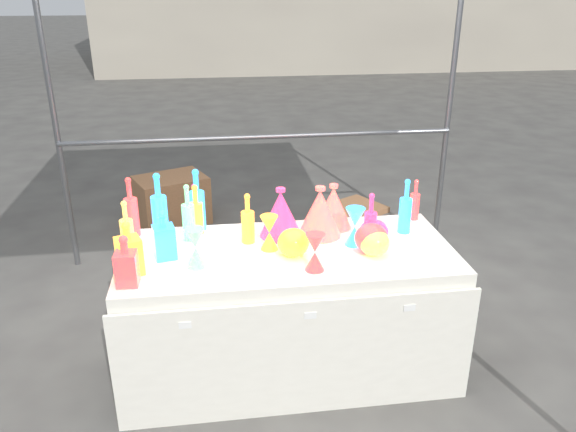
{
  "coord_description": "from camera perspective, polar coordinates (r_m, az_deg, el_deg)",
  "views": [
    {
      "loc": [
        -0.38,
        -2.71,
        2.09
      ],
      "look_at": [
        0.0,
        0.0,
        0.95
      ],
      "focal_mm": 35.0,
      "sensor_mm": 36.0,
      "label": 1
    }
  ],
  "objects": [
    {
      "name": "ground",
      "position": [
        3.45,
        0.0,
        -14.74
      ],
      "size": [
        80.0,
        80.0,
        0.0
      ],
      "primitive_type": "plane",
      "color": "slate",
      "rests_on": "ground"
    },
    {
      "name": "display_table",
      "position": [
        3.23,
        0.02,
        -9.55
      ],
      "size": [
        1.84,
        0.83,
        0.75
      ],
      "color": "white",
      "rests_on": "ground"
    },
    {
      "name": "cardboard_box_closed",
      "position": [
        5.33,
        -11.72,
        1.62
      ],
      "size": [
        0.74,
        0.65,
        0.45
      ],
      "primitive_type": "cube",
      "rotation": [
        0.0,
        0.0,
        0.4
      ],
      "color": "#AF774F",
      "rests_on": "ground"
    },
    {
      "name": "cardboard_box_flat",
      "position": [
        5.53,
        6.29,
        0.57
      ],
      "size": [
        0.8,
        0.73,
        0.06
      ],
      "primitive_type": "cube",
      "rotation": [
        0.0,
        0.0,
        0.53
      ],
      "color": "#AF774F",
      "rests_on": "ground"
    },
    {
      "name": "bottle_0",
      "position": [
        3.24,
        -9.33,
        0.68
      ],
      "size": [
        0.08,
        0.08,
        0.29
      ],
      "primitive_type": null,
      "rotation": [
        0.0,
        0.0,
        0.09
      ],
      "color": "red",
      "rests_on": "display_table"
    },
    {
      "name": "bottle_1",
      "position": [
        3.28,
        -9.22,
        1.64
      ],
      "size": [
        0.1,
        0.1,
        0.37
      ],
      "primitive_type": null,
      "rotation": [
        0.0,
        0.0,
        0.17
      ],
      "color": "#1A922F",
      "rests_on": "display_table"
    },
    {
      "name": "bottle_2",
      "position": [
        3.28,
        -15.66,
        0.91
      ],
      "size": [
        0.09,
        0.09,
        0.35
      ],
      "primitive_type": null,
      "rotation": [
        0.0,
        0.0,
        -0.26
      ],
      "color": "orange",
      "rests_on": "display_table"
    },
    {
      "name": "bottle_3",
      "position": [
        3.29,
        -9.38,
        0.93
      ],
      "size": [
        0.09,
        0.09,
        0.28
      ],
      "primitive_type": null,
      "rotation": [
        0.0,
        0.0,
        -0.37
      ],
      "color": "#1B3E9E",
      "rests_on": "display_table"
    },
    {
      "name": "bottle_4",
      "position": [
        3.08,
        -16.09,
        -1.08
      ],
      "size": [
        0.09,
        0.09,
        0.3
      ],
      "primitive_type": null,
      "rotation": [
        0.0,
        0.0,
        -0.33
      ],
      "color": "#116D64",
      "rests_on": "display_table"
    },
    {
      "name": "bottle_5",
      "position": [
        3.16,
        -10.12,
        0.38
      ],
      "size": [
        0.08,
        0.08,
        0.33
      ],
      "primitive_type": null,
      "rotation": [
        0.0,
        0.0,
        -0.21
      ],
      "color": "#AB228B",
      "rests_on": "display_table"
    },
    {
      "name": "bottle_6",
      "position": [
        3.09,
        -4.11,
        -0.22
      ],
      "size": [
        0.09,
        0.09,
        0.29
      ],
      "primitive_type": null,
      "rotation": [
        0.0,
        0.0,
        0.28
      ],
      "color": "red",
      "rests_on": "display_table"
    },
    {
      "name": "bottle_7",
      "position": [
        3.23,
        -12.98,
        1.1
      ],
      "size": [
        0.12,
        0.12,
        0.38
      ],
      "primitive_type": null,
      "rotation": [
        0.0,
        0.0,
        -0.4
      ],
      "color": "#1A922F",
      "rests_on": "display_table"
    },
    {
      "name": "decanter_0",
      "position": [
        2.86,
        -15.9,
        -3.13
      ],
      "size": [
        0.15,
        0.15,
        0.28
      ],
      "primitive_type": null,
      "rotation": [
        0.0,
        0.0,
        0.36
      ],
      "color": "red",
      "rests_on": "display_table"
    },
    {
      "name": "decanter_1",
      "position": [
        2.77,
        -16.15,
        -4.35
      ],
      "size": [
        0.11,
        0.11,
        0.26
      ],
      "primitive_type": null,
      "rotation": [
        0.0,
        0.0,
        -0.04
      ],
      "color": "orange",
      "rests_on": "display_table"
    },
    {
      "name": "decanter_2",
      "position": [
        2.98,
        -12.5,
        -1.84
      ],
      "size": [
        0.13,
        0.13,
        0.27
      ],
      "primitive_type": null,
      "rotation": [
        0.0,
        0.0,
        0.22
      ],
      "color": "#1A922F",
      "rests_on": "display_table"
    },
    {
      "name": "hourglass_0",
      "position": [
        2.81,
        2.75,
        -3.7
      ],
      "size": [
        0.13,
        0.13,
        0.2
      ],
      "primitive_type": null,
      "rotation": [
        0.0,
        0.0,
        0.41
      ],
      "color": "orange",
      "rests_on": "display_table"
    },
    {
      "name": "hourglass_3",
      "position": [
        2.87,
        -9.39,
        -3.21
      ],
      "size": [
        0.12,
        0.12,
        0.21
      ],
      "primitive_type": null,
      "rotation": [
        0.0,
        0.0,
        -0.14
      ],
      "color": "#AB228B",
      "rests_on": "display_table"
    },
    {
      "name": "hourglass_4",
      "position": [
        3.02,
        -1.92,
        -1.7
      ],
      "size": [
        0.12,
        0.12,
        0.19
      ],
      "primitive_type": null,
      "rotation": [
        0.0,
        0.0,
        0.3
      ],
      "color": "red",
      "rests_on": "display_table"
    },
    {
      "name": "hourglass_5",
      "position": [
        3.09,
        6.8,
        -1.07
      ],
      "size": [
        0.12,
        0.12,
        0.22
      ],
      "primitive_type": null,
      "rotation": [
        0.0,
        0.0,
        -0.15
      ],
      "color": "#1A922F",
      "rests_on": "display_table"
    },
    {
      "name": "globe_0",
      "position": [
        2.96,
        0.56,
        -2.87
      ],
      "size": [
        0.2,
        0.2,
        0.14
      ],
      "primitive_type": null,
      "rotation": [
        0.0,
        0.0,
        0.24
      ],
      "color": "red",
      "rests_on": "display_table"
    },
    {
      "name": "globe_1",
      "position": [
        3.01,
        8.76,
        -2.8
      ],
      "size": [
        0.2,
        0.2,
        0.13
      ],
      "primitive_type": null,
      "rotation": [
        0.0,
        0.0,
        0.25
      ],
      "color": "#116D64",
      "rests_on": "display_table"
    },
    {
      "name": "globe_2",
      "position": [
        3.03,
        8.47,
        -2.42
      ],
      "size": [
        0.22,
        0.22,
        0.14
      ],
      "primitive_type": null,
      "rotation": [
        0.0,
        0.0,
        -0.24
      ],
      "color": "orange",
      "rests_on": "display_table"
    },
    {
      "name": "globe_3",
      "position": [
        3.12,
        8.7,
        -1.83
      ],
      "size": [
        0.19,
        0.19,
        0.13
      ],
      "primitive_type": null,
      "rotation": [
        0.0,
        0.0,
        0.16
      ],
      "color": "#1B3E9E",
      "rests_on": "display_table"
    },
    {
      "name": "lampshade_0",
      "position": [
        3.18,
        3.25,
        0.49
      ],
      "size": [
        0.26,
        0.26,
        0.29
      ],
      "primitive_type": null,
      "rotation": [
        0.0,
        0.0,
        0.02
      ],
      "color": "gold",
      "rests_on": "display_table"
    },
    {
      "name": "lampshade_1",
      "position": [
        3.3,
        4.61,
        1.06
      ],
      "size": [
        0.27,
        0.27,
        0.27
      ],
      "primitive_type": null,
      "rotation": [
        0.0,
        0.0,
        -0.24
      ],
      "color": "gold",
      "rests_on": "display_table"
    },
    {
      "name": "lampshade_2",
      "position": [
        3.17,
        -0.75,
        0.41
      ],
      "size": [
        0.27,
        0.27,
        0.29
      ],
      "primitive_type": null,
      "rotation": [
        0.0,
        0.0,
        -0.1
      ],
      "color": "#1B3E9E",
      "rests_on": "display_table"
    },
    {
      "name": "bottle_8",
      "position": [
        3.27,
        11.86,
        1.0
      ],
      "size": [
        0.08,
        0.08,
        0.33
      ],
      "primitive_type": null,
      "rotation": [
        0.0,
        0.0,
        -0.15
      ],
      "color": "#1A922F",
      "rests_on": "display_table"
    },
    {
      "name": "bottle_9",
      "position": [
        3.49,
        12.78,
        1.65
      ],
      "size": [
        0.07,
        0.07,
        0.25
      ],
      "primitive_type": null,
      "rotation": [
        0.0,
        0.0,
        -0.37
      ],
      "color": "orange",
      "rests_on": "display_table"
    },
    {
      "name": "bottle_10",
      "position": [
        3.07,
        8.38,
        -0.39
      ],
      "size": [
        0.07,
        0.07,
        0.31
      ],
      "primitive_type": null,
      "rotation": [
        0.0,
        0.0,
        0.04
      ],
      "color": "#1B3E9E",
      "rests_on": "display_table"
    }
  ]
}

